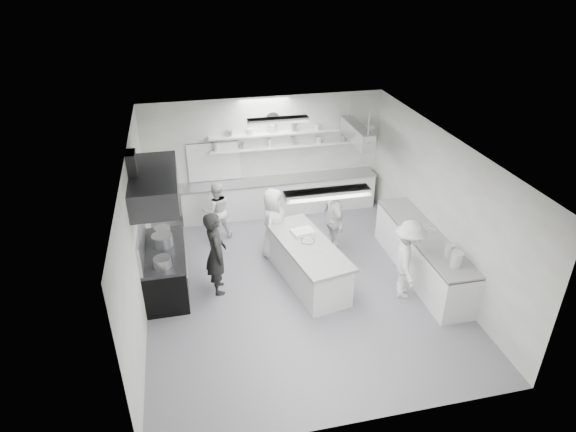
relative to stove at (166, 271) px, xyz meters
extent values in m
cube|color=gray|center=(2.60, -0.40, -0.46)|extent=(6.00, 7.00, 0.02)
cube|color=silver|center=(2.60, -0.40, 2.56)|extent=(6.00, 7.00, 0.02)
cube|color=silver|center=(2.60, 3.10, 1.05)|extent=(6.00, 0.04, 3.00)
cube|color=silver|center=(2.60, -3.90, 1.05)|extent=(6.00, 0.04, 3.00)
cube|color=silver|center=(-0.40, -0.40, 1.05)|extent=(0.04, 7.00, 3.00)
cube|color=silver|center=(5.60, -0.40, 1.05)|extent=(0.04, 7.00, 3.00)
cube|color=black|center=(0.00, 0.00, 0.00)|extent=(0.80, 1.80, 0.90)
cube|color=#2F2F32|center=(0.00, 0.00, 1.90)|extent=(0.85, 2.00, 0.50)
cube|color=white|center=(2.90, 2.80, 0.01)|extent=(5.00, 0.60, 0.92)
cube|color=white|center=(3.30, 2.97, 1.30)|extent=(4.20, 0.26, 0.04)
cube|color=white|center=(3.30, 2.97, 1.65)|extent=(4.20, 0.26, 0.04)
cube|color=black|center=(1.30, 3.08, 1.00)|extent=(1.30, 0.04, 1.00)
cylinder|color=white|center=(2.80, 3.06, 2.00)|extent=(0.32, 0.05, 0.32)
cube|color=white|center=(5.25, -0.60, 0.02)|extent=(0.74, 3.30, 0.94)
cube|color=#B0B2B4|center=(4.60, 2.00, 1.85)|extent=(0.30, 1.60, 0.40)
cube|color=white|center=(2.60, -2.20, 2.49)|extent=(1.30, 0.25, 0.10)
cube|color=white|center=(2.60, 1.40, 2.49)|extent=(1.30, 0.25, 0.10)
cube|color=white|center=(2.83, -0.32, -0.03)|extent=(1.30, 2.43, 0.85)
cylinder|color=#B0B2B4|center=(0.00, 0.15, 0.60)|extent=(0.40, 0.40, 0.28)
imported|color=black|center=(1.00, -0.23, 0.43)|extent=(0.46, 0.66, 1.76)
imported|color=silver|center=(1.20, 1.87, 0.26)|extent=(0.74, 0.61, 1.42)
imported|color=silver|center=(2.35, 0.82, 0.36)|extent=(0.82, 0.94, 1.62)
imported|color=silver|center=(3.67, 0.67, 0.35)|extent=(0.48, 0.97, 1.60)
imported|color=silver|center=(4.61, -1.19, 0.37)|extent=(0.91, 1.20, 1.65)
imported|color=#B0B2B4|center=(2.86, -0.22, 0.43)|extent=(0.37, 0.37, 0.07)
imported|color=white|center=(2.98, -0.60, 0.43)|extent=(0.21, 0.21, 0.06)
imported|color=white|center=(5.41, -0.50, 0.52)|extent=(0.28, 0.28, 0.05)
camera|label=1|loc=(0.60, -8.47, 5.67)|focal=30.78mm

